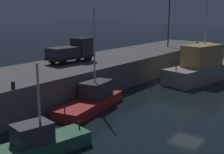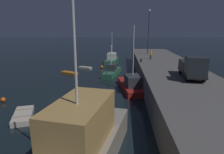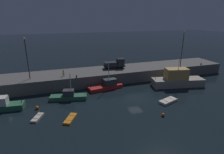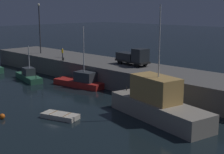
{
  "view_description": "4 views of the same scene",
  "coord_description": "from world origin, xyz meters",
  "px_view_note": "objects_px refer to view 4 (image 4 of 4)",
  "views": [
    {
      "loc": [
        -22.67,
        -9.21,
        8.07
      ],
      "look_at": [
        -0.06,
        7.72,
        1.95
      ],
      "focal_mm": 48.89,
      "sensor_mm": 36.0,
      "label": 1
    },
    {
      "loc": [
        21.91,
        5.75,
        8.09
      ],
      "look_at": [
        -3.09,
        4.45,
        1.94
      ],
      "focal_mm": 32.3,
      "sensor_mm": 36.0,
      "label": 2
    },
    {
      "loc": [
        -14.81,
        -29.8,
        15.46
      ],
      "look_at": [
        -2.87,
        6.18,
        2.9
      ],
      "focal_mm": 29.22,
      "sensor_mm": 36.0,
      "label": 3
    },
    {
      "loc": [
        31.33,
        -22.01,
        10.81
      ],
      "look_at": [
        2.45,
        6.82,
        2.31
      ],
      "focal_mm": 53.36,
      "sensor_mm": 36.0,
      "label": 4
    }
  ],
  "objects_px": {
    "fishing_boat_orange": "(29,76)",
    "bollard_central": "(63,59)",
    "mooring_buoy_mid": "(2,116)",
    "dockworker": "(62,52)",
    "fishing_boat_blue": "(81,81)",
    "utility_truck": "(133,57)",
    "fishing_trawler_red": "(158,104)",
    "lamp_post_west": "(40,25)",
    "dinghy_red_small": "(60,116)"
  },
  "relations": [
    {
      "from": "fishing_boat_blue",
      "to": "fishing_boat_orange",
      "type": "bearing_deg",
      "value": -160.68
    },
    {
      "from": "fishing_boat_blue",
      "to": "fishing_boat_orange",
      "type": "height_order",
      "value": "fishing_boat_blue"
    },
    {
      "from": "fishing_boat_blue",
      "to": "fishing_boat_orange",
      "type": "relative_size",
      "value": 1.15
    },
    {
      "from": "fishing_boat_orange",
      "to": "bollard_central",
      "type": "relative_size",
      "value": 15.14
    },
    {
      "from": "fishing_boat_orange",
      "to": "dinghy_red_small",
      "type": "distance_m",
      "value": 19.27
    },
    {
      "from": "mooring_buoy_mid",
      "to": "dockworker",
      "type": "xyz_separation_m",
      "value": [
        -14.27,
        18.1,
        3.39
      ]
    },
    {
      "from": "fishing_trawler_red",
      "to": "utility_truck",
      "type": "relative_size",
      "value": 2.19
    },
    {
      "from": "mooring_buoy_mid",
      "to": "bollard_central",
      "type": "distance_m",
      "value": 20.17
    },
    {
      "from": "dinghy_red_small",
      "to": "lamp_post_west",
      "type": "distance_m",
      "value": 29.88
    },
    {
      "from": "mooring_buoy_mid",
      "to": "utility_truck",
      "type": "bearing_deg",
      "value": 92.83
    },
    {
      "from": "mooring_buoy_mid",
      "to": "lamp_post_west",
      "type": "xyz_separation_m",
      "value": [
        -21.26,
        18.46,
        7.58
      ]
    },
    {
      "from": "bollard_central",
      "to": "mooring_buoy_mid",
      "type": "bearing_deg",
      "value": -54.41
    },
    {
      "from": "fishing_boat_orange",
      "to": "dinghy_red_small",
      "type": "relative_size",
      "value": 1.79
    },
    {
      "from": "fishing_trawler_red",
      "to": "dockworker",
      "type": "distance_m",
      "value": 26.22
    },
    {
      "from": "fishing_boat_blue",
      "to": "utility_truck",
      "type": "distance_m",
      "value": 8.15
    },
    {
      "from": "fishing_boat_orange",
      "to": "utility_truck",
      "type": "xyz_separation_m",
      "value": [
        12.95,
        9.29,
        3.31
      ]
    },
    {
      "from": "dinghy_red_small",
      "to": "lamp_post_west",
      "type": "bearing_deg",
      "value": 150.44
    },
    {
      "from": "fishing_trawler_red",
      "to": "fishing_boat_orange",
      "type": "bearing_deg",
      "value": 178.8
    },
    {
      "from": "fishing_boat_orange",
      "to": "bollard_central",
      "type": "height_order",
      "value": "fishing_boat_orange"
    },
    {
      "from": "dinghy_red_small",
      "to": "lamp_post_west",
      "type": "xyz_separation_m",
      "value": [
        -25.13,
        14.26,
        7.61
      ]
    },
    {
      "from": "fishing_boat_blue",
      "to": "utility_truck",
      "type": "bearing_deg",
      "value": 56.03
    },
    {
      "from": "fishing_trawler_red",
      "to": "fishing_boat_blue",
      "type": "xyz_separation_m",
      "value": [
        -16.07,
        3.59,
        -0.79
      ]
    },
    {
      "from": "dinghy_red_small",
      "to": "fishing_boat_orange",
      "type": "bearing_deg",
      "value": 157.91
    },
    {
      "from": "fishing_boat_blue",
      "to": "dinghy_red_small",
      "type": "bearing_deg",
      "value": -48.63
    },
    {
      "from": "mooring_buoy_mid",
      "to": "utility_truck",
      "type": "xyz_separation_m",
      "value": [
        -1.02,
        20.73,
        3.7
      ]
    },
    {
      "from": "dinghy_red_small",
      "to": "fishing_boat_blue",
      "type": "bearing_deg",
      "value": 131.37
    },
    {
      "from": "fishing_trawler_red",
      "to": "mooring_buoy_mid",
      "type": "height_order",
      "value": "fishing_trawler_red"
    },
    {
      "from": "mooring_buoy_mid",
      "to": "bollard_central",
      "type": "bearing_deg",
      "value": 125.59
    },
    {
      "from": "fishing_trawler_red",
      "to": "utility_truck",
      "type": "distance_m",
      "value": 15.6
    },
    {
      "from": "mooring_buoy_mid",
      "to": "lamp_post_west",
      "type": "relative_size",
      "value": 0.06
    },
    {
      "from": "lamp_post_west",
      "to": "bollard_central",
      "type": "xyz_separation_m",
      "value": [
        9.63,
        -2.2,
        -4.84
      ]
    },
    {
      "from": "fishing_trawler_red",
      "to": "fishing_boat_blue",
      "type": "height_order",
      "value": "fishing_trawler_red"
    },
    {
      "from": "utility_truck",
      "to": "bollard_central",
      "type": "distance_m",
      "value": 11.55
    },
    {
      "from": "dockworker",
      "to": "bollard_central",
      "type": "bearing_deg",
      "value": -35.07
    },
    {
      "from": "fishing_boat_orange",
      "to": "utility_truck",
      "type": "distance_m",
      "value": 16.28
    },
    {
      "from": "fishing_boat_blue",
      "to": "bollard_central",
      "type": "distance_m",
      "value": 7.01
    },
    {
      "from": "lamp_post_west",
      "to": "fishing_trawler_red",
      "type": "bearing_deg",
      "value": -13.2
    },
    {
      "from": "fishing_trawler_red",
      "to": "dockworker",
      "type": "bearing_deg",
      "value": 164.05
    },
    {
      "from": "dockworker",
      "to": "fishing_trawler_red",
      "type": "bearing_deg",
      "value": -15.95
    },
    {
      "from": "mooring_buoy_mid",
      "to": "dockworker",
      "type": "height_order",
      "value": "dockworker"
    },
    {
      "from": "fishing_boat_orange",
      "to": "lamp_post_west",
      "type": "xyz_separation_m",
      "value": [
        -7.28,
        7.01,
        7.18
      ]
    },
    {
      "from": "mooring_buoy_mid",
      "to": "fishing_trawler_red",
      "type": "bearing_deg",
      "value": 45.17
    },
    {
      "from": "mooring_buoy_mid",
      "to": "utility_truck",
      "type": "height_order",
      "value": "utility_truck"
    },
    {
      "from": "fishing_boat_blue",
      "to": "dockworker",
      "type": "xyz_separation_m",
      "value": [
        -9.06,
        3.59,
        2.89
      ]
    },
    {
      "from": "dinghy_red_small",
      "to": "utility_truck",
      "type": "bearing_deg",
      "value": 106.51
    },
    {
      "from": "fishing_boat_blue",
      "to": "dinghy_red_small",
      "type": "distance_m",
      "value": 13.76
    },
    {
      "from": "lamp_post_west",
      "to": "utility_truck",
      "type": "bearing_deg",
      "value": 6.42
    },
    {
      "from": "lamp_post_west",
      "to": "utility_truck",
      "type": "distance_m",
      "value": 20.73
    },
    {
      "from": "fishing_boat_blue",
      "to": "mooring_buoy_mid",
      "type": "bearing_deg",
      "value": -70.26
    },
    {
      "from": "mooring_buoy_mid",
      "to": "dinghy_red_small",
      "type": "bearing_deg",
      "value": 47.28
    }
  ]
}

